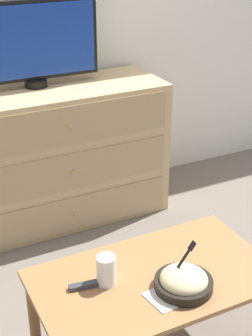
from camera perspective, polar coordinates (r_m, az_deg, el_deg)
The scene contains 8 objects.
ground_plane at distance 3.35m, azimuth -10.79°, elevation -3.50°, with size 12.00×12.00×0.00m, color #70665B.
dresser at distance 2.97m, azimuth -7.59°, elevation 1.40°, with size 1.23×0.48×0.80m.
tv at distance 2.82m, azimuth -10.34°, elevation 13.53°, with size 0.72×0.12×0.46m.
coffee_table at distance 2.04m, azimuth 3.13°, elevation -13.14°, with size 0.92×0.53×0.40m.
takeout_bowl at distance 1.94m, azimuth 6.41°, elevation -12.37°, with size 0.22×0.22×0.17m.
drink_cup at distance 1.94m, azimuth -2.21°, elevation -11.42°, with size 0.07×0.07×0.12m.
napkin at distance 1.91m, azimuth 4.48°, elevation -14.07°, with size 0.15×0.15×0.00m.
remote_control at distance 1.95m, azimuth -3.89°, elevation -12.71°, with size 0.17×0.05×0.02m.
Camera 1 is at (-0.70, -2.83, 1.65)m, focal length 55.00 mm.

